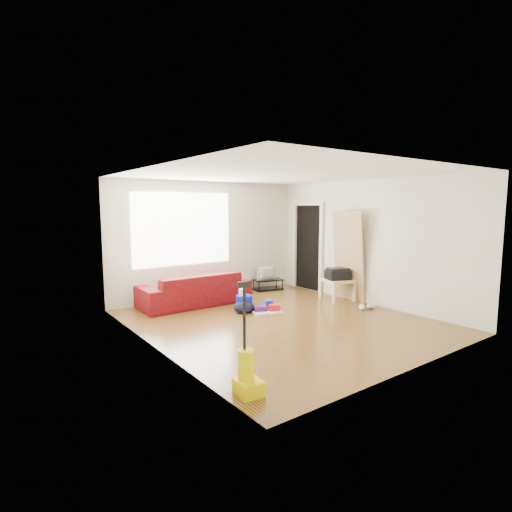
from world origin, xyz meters
TOP-DOWN VIEW (x-y plane):
  - room at (0.07, 0.15)m, footprint 4.51×5.01m
  - sofa at (-0.64, 1.95)m, footprint 2.22×0.87m
  - tv_stand at (1.44, 2.22)m, footprint 0.74×0.52m
  - tv at (1.44, 2.22)m, footprint 0.55×0.07m
  - side_table at (1.95, 0.50)m, footprint 0.66×0.66m
  - printer at (1.95, 0.50)m, footprint 0.55×0.49m
  - bucket at (-0.13, 0.94)m, footprint 0.35×0.35m
  - toilet_paper at (-0.15, 0.97)m, footprint 0.13×0.13m
  - cleaning_tray at (0.17, 0.62)m, footprint 0.66×0.59m
  - backpack at (-0.19, 0.85)m, footprint 0.47×0.41m
  - sneakers at (1.85, -0.34)m, footprint 0.47×0.26m
  - vacuum at (-2.00, -1.84)m, footprint 0.27×0.31m
  - door_panel at (2.13, 0.38)m, footprint 0.23×0.76m

SIDE VIEW (x-z plane):
  - sofa at x=-0.64m, z-range -0.32..0.32m
  - bucket at x=-0.13m, z-range -0.15..0.15m
  - backpack at x=-0.19m, z-range -0.11..0.11m
  - door_panel at x=2.13m, z-range -0.94..0.94m
  - sneakers at x=1.85m, z-range 0.00..0.11m
  - cleaning_tray at x=0.17m, z-range -0.04..0.16m
  - tv_stand at x=1.44m, z-range 0.01..0.26m
  - toilet_paper at x=-0.15m, z-range 0.15..0.27m
  - vacuum at x=-2.00m, z-range -0.38..0.82m
  - side_table at x=1.95m, z-range 0.15..0.61m
  - tv at x=1.44m, z-range 0.25..0.57m
  - printer at x=1.95m, z-range 0.45..0.69m
  - room at x=0.07m, z-range 0.00..2.51m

